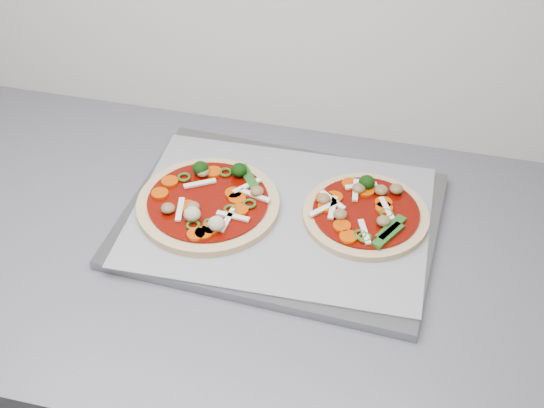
# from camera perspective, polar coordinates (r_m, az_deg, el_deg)

# --- Properties ---
(countertop) EXTENTS (3.60, 0.60, 0.04)m
(countertop) POSITION_cam_1_polar(r_m,az_deg,el_deg) (1.05, 7.11, -5.73)
(countertop) COLOR slate
(countertop) RESTS_ON base_cabinet
(baking_tray) EXTENTS (0.46, 0.35, 0.01)m
(baking_tray) POSITION_cam_1_polar(r_m,az_deg,el_deg) (1.09, 0.64, -1.17)
(baking_tray) COLOR gray
(baking_tray) RESTS_ON countertop
(parchment) EXTENTS (0.43, 0.32, 0.00)m
(parchment) POSITION_cam_1_polar(r_m,az_deg,el_deg) (1.08, 0.65, -0.85)
(parchment) COLOR gray
(parchment) RESTS_ON baking_tray
(pizza_left) EXTENTS (0.26, 0.26, 0.03)m
(pizza_left) POSITION_cam_1_polar(r_m,az_deg,el_deg) (1.09, -4.78, 0.10)
(pizza_left) COLOR tan
(pizza_left) RESTS_ON parchment
(pizza_right) EXTENTS (0.20, 0.20, 0.03)m
(pizza_right) POSITION_cam_1_polar(r_m,az_deg,el_deg) (1.08, 7.02, -0.64)
(pizza_right) COLOR tan
(pizza_right) RESTS_ON parchment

